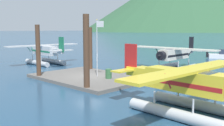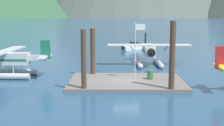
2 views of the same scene
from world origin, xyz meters
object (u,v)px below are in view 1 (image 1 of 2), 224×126
fuel_drum (109,74)px  flagpole (98,41)px  seaplane_cream_bow_right (174,57)px  boat_white_open_north (222,55)px  seaplane_silver_port_fwd (45,53)px  seaplane_yellow_stbd_aft (186,87)px

fuel_drum → flagpole: bearing=-177.0°
seaplane_cream_bow_right → boat_white_open_north: 16.95m
boat_white_open_north → seaplane_silver_port_fwd: bearing=-120.8°
seaplane_yellow_stbd_aft → seaplane_silver_port_fwd: 25.04m
seaplane_yellow_stbd_aft → seaplane_cream_bow_right: 16.09m
flagpole → fuel_drum: size_ratio=6.16×
seaplane_cream_bow_right → seaplane_yellow_stbd_aft: bearing=-56.8°
boat_white_open_north → flagpole: bearing=-92.7°
flagpole → seaplane_yellow_stbd_aft: (11.02, -3.50, -2.13)m
fuel_drum → boat_white_open_north: 26.78m
fuel_drum → seaplane_cream_bow_right: size_ratio=0.08×
flagpole → boat_white_open_north: 27.07m
seaplane_silver_port_fwd → seaplane_cream_bow_right: same height
fuel_drum → boat_white_open_north: size_ratio=0.20×
fuel_drum → seaplane_silver_port_fwd: bearing=170.9°
seaplane_cream_bow_right → flagpole: bearing=-102.5°
flagpole → seaplane_cream_bow_right: size_ratio=0.52×
fuel_drum → seaplane_silver_port_fwd: size_ratio=0.08×
seaplane_yellow_stbd_aft → boat_white_open_north: size_ratio=2.42×
fuel_drum → seaplane_silver_port_fwd: (-14.64, 2.35, 0.84)m
flagpole → seaplane_silver_port_fwd: bearing=169.7°
boat_white_open_north → seaplane_yellow_stbd_aft: bearing=-72.2°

